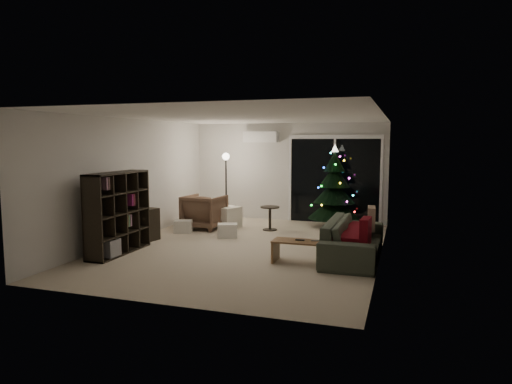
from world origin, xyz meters
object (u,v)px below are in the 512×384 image
(bookshelf, at_px, (110,212))
(armchair, at_px, (204,212))
(sofa, at_px, (354,239))
(media_cabinet, at_px, (135,227))
(coffee_table, at_px, (309,252))
(christmas_tree, at_px, (334,186))

(bookshelf, height_order, armchair, bookshelf)
(armchair, relative_size, sofa, 0.38)
(bookshelf, height_order, media_cabinet, bookshelf)
(armchair, distance_m, sofa, 3.98)
(bookshelf, height_order, coffee_table, bookshelf)
(bookshelf, xyz_separation_m, armchair, (0.68, 2.65, -0.35))
(bookshelf, height_order, christmas_tree, christmas_tree)
(media_cabinet, height_order, armchair, armchair)
(armchair, bearing_deg, bookshelf, 79.26)
(media_cabinet, xyz_separation_m, sofa, (4.30, 0.21, 0.00))
(media_cabinet, height_order, sofa, sofa)
(bookshelf, xyz_separation_m, coffee_table, (3.63, 0.36, -0.55))
(bookshelf, bearing_deg, christmas_tree, 33.51)
(bookshelf, bearing_deg, armchair, 62.68)
(coffee_table, bearing_deg, armchair, 142.03)
(armchair, bearing_deg, coffee_table, 145.76)
(media_cabinet, distance_m, christmas_tree, 4.64)
(sofa, relative_size, christmas_tree, 1.17)
(coffee_table, bearing_deg, bookshelf, -174.47)
(sofa, xyz_separation_m, coffee_table, (-0.67, -0.65, -0.14))
(bookshelf, distance_m, coffee_table, 3.69)
(armchair, height_order, christmas_tree, christmas_tree)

